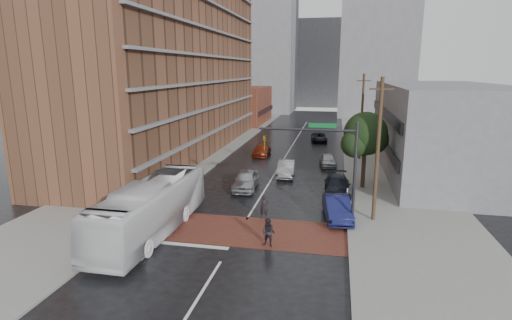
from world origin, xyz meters
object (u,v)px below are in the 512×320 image
Objects in this scene: transit_bus at (151,208)px; pedestrian_b at (268,233)px; car_travel_a at (246,180)px; car_parked_mid at (338,185)px; car_travel_c at (262,150)px; car_travel_b at (286,169)px; car_parked_near at (337,208)px; pedestrian_a at (264,207)px; suv_travel at (319,137)px; car_parked_far at (328,160)px.

transit_bus is 7.83m from pedestrian_b.
car_parked_mid is at bearing -1.52° from car_travel_a.
car_parked_mid is at bearing 43.30° from transit_bus.
car_travel_c is (-1.27, 14.37, -0.18)m from car_travel_a.
car_parked_near is (5.08, -10.94, 0.03)m from car_travel_b.
car_parked_near is at bearing -38.94° from car_travel_a.
pedestrian_a is 8.67m from car_parked_mid.
car_parked_near is (4.03, 5.50, -0.08)m from pedestrian_b.
pedestrian_a reaches higher than suv_travel.
car_parked_near is 16.07m from car_parked_far.
car_travel_c is at bearing 91.89° from car_travel_a.
car_travel_c is 9.15m from car_parked_far.
transit_bus is 17.33m from car_travel_b.
car_travel_b is (0.03, 11.94, -0.10)m from pedestrian_a.
car_travel_b is 6.46m from car_parked_far.
car_travel_b is 12.06m from car_parked_near.
pedestrian_b reaches higher than car_parked_far.
pedestrian_b is at bearing -112.24° from car_parked_mid.
pedestrian_a is 5.21m from car_parked_near.
car_parked_far is (2.93, 21.53, -0.19)m from pedestrian_b.
car_travel_c is 1.13× the size of car_parked_far.
car_travel_a is 1.05× the size of car_travel_b.
pedestrian_b reaches higher than pedestrian_a.
pedestrian_a reaches higher than car_parked_mid.
suv_travel is 1.15× the size of car_parked_far.
car_travel_a reaches higher than car_parked_far.
car_parked_far is at bearing 63.35° from transit_bus.
pedestrian_b is at bearing -134.43° from car_parked_near.
transit_bus reaches higher than car_travel_c.
transit_bus reaches higher than pedestrian_b.
car_travel_b is 0.97× the size of car_parked_near.
car_travel_c is at bearing 106.57° from car_parked_near.
car_parked_mid is (5.08, -4.94, -0.02)m from car_travel_b.
transit_bus is at bearing -112.57° from car_travel_a.
car_parked_far is (8.18, -4.11, 0.03)m from car_travel_c.
car_travel_a is 1.06× the size of suv_travel.
car_travel_c is (-5.25, 25.63, -0.22)m from pedestrian_b.
car_parked_mid is 1.28× the size of car_parked_far.
pedestrian_b is 0.39× the size of car_travel_c.
pedestrian_a is 0.34× the size of car_parked_mid.
pedestrian_b is (7.77, -0.50, -0.84)m from transit_bus.
car_travel_b is at bearing 67.45° from transit_bus.
car_parked_far is (4.01, 17.03, -0.19)m from pedestrian_a.
car_parked_mid is at bearing 46.32° from pedestrian_a.
pedestrian_b is at bearing -3.37° from transit_bus.
car_travel_b reaches higher than car_parked_far.
car_parked_far is (3.98, 5.09, -0.08)m from car_travel_b.
car_parked_mid reaches higher than car_parked_far.
car_parked_mid is (4.03, 11.50, -0.13)m from pedestrian_b.
car_travel_c is at bearing 84.59° from transit_bus.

